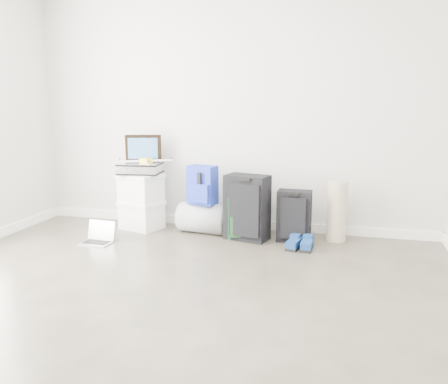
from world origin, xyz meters
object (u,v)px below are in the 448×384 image
(boxes_stack, at_px, (141,201))
(large_suitcase, at_px, (247,208))
(carry_on, at_px, (294,216))
(duffel_bag, at_px, (203,218))
(laptop, at_px, (99,238))
(briefcase, at_px, (140,168))

(boxes_stack, bearing_deg, large_suitcase, 13.07)
(boxes_stack, distance_m, carry_on, 1.71)
(duffel_bag, distance_m, carry_on, 0.99)
(duffel_bag, xyz_separation_m, laptop, (-0.92, -0.62, -0.11))
(boxes_stack, xyz_separation_m, carry_on, (1.70, -0.07, -0.05))
(duffel_bag, height_order, carry_on, carry_on)
(large_suitcase, bearing_deg, laptop, -147.38)
(boxes_stack, distance_m, briefcase, 0.37)
(carry_on, bearing_deg, laptop, -162.60)
(briefcase, xyz_separation_m, duffel_bag, (0.72, 0.01, -0.52))
(large_suitcase, height_order, carry_on, large_suitcase)
(duffel_bag, distance_m, large_suitcase, 0.55)
(boxes_stack, height_order, carry_on, boxes_stack)
(boxes_stack, height_order, laptop, boxes_stack)
(boxes_stack, bearing_deg, briefcase, -161.58)
(briefcase, distance_m, large_suitcase, 1.28)
(large_suitcase, relative_size, laptop, 2.16)
(boxes_stack, distance_m, large_suitcase, 1.23)
(briefcase, relative_size, large_suitcase, 0.65)
(briefcase, bearing_deg, duffel_bag, -4.63)
(briefcase, bearing_deg, large_suitcase, -10.77)
(boxes_stack, relative_size, duffel_bag, 1.18)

